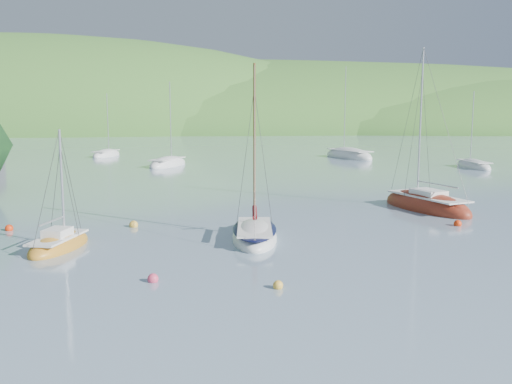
{
  "coord_description": "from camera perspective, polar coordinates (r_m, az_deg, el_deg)",
  "views": [
    {
      "loc": [
        -0.17,
        -21.15,
        6.89
      ],
      "look_at": [
        1.75,
        8.0,
        2.53
      ],
      "focal_mm": 40.0,
      "sensor_mm": 36.0,
      "label": 1
    }
  ],
  "objects": [
    {
      "name": "distant_sloop_d",
      "position": [
        69.82,
        20.91,
        2.41
      ],
      "size": [
        2.69,
        6.74,
        9.45
      ],
      "rotation": [
        0.0,
        0.0,
        0.06
      ],
      "color": "silver",
      "rests_on": "ground"
    },
    {
      "name": "distant_sloop_a",
      "position": [
        68.07,
        -8.8,
        2.74
      ],
      "size": [
        5.33,
        7.93,
        10.69
      ],
      "rotation": [
        0.0,
        0.0,
        -0.4
      ],
      "color": "silver",
      "rests_on": "ground"
    },
    {
      "name": "distant_sloop_b",
      "position": [
        78.99,
        9.26,
        3.54
      ],
      "size": [
        6.71,
        9.99,
        13.46
      ],
      "rotation": [
        0.0,
        0.0,
        0.4
      ],
      "color": "silver",
      "rests_on": "ground"
    },
    {
      "name": "sloop_red",
      "position": [
        40.39,
        16.67,
        -1.37
      ],
      "size": [
        5.34,
        8.43,
        11.79
      ],
      "rotation": [
        0.0,
        0.0,
        0.35
      ],
      "color": "#9A331C",
      "rests_on": "ground"
    },
    {
      "name": "sailboat_yellow",
      "position": [
        29.78,
        -19.09,
        -5.04
      ],
      "size": [
        2.97,
        5.12,
        6.38
      ],
      "rotation": [
        0.0,
        0.0,
        -0.24
      ],
      "color": "#BD7C22",
      "rests_on": "ground"
    },
    {
      "name": "mooring_buoys",
      "position": [
        29.74,
        -5.64,
        -4.71
      ],
      "size": [
        26.24,
        12.29,
        0.51
      ],
      "color": "gold",
      "rests_on": "ground"
    },
    {
      "name": "daysailer_white",
      "position": [
        30.08,
        -0.15,
        -4.32
      ],
      "size": [
        2.69,
        6.51,
        9.82
      ],
      "rotation": [
        0.0,
        0.0,
        -0.06
      ],
      "color": "silver",
      "rests_on": "ground"
    },
    {
      "name": "distant_sloop_c",
      "position": [
        83.32,
        -14.74,
        3.59
      ],
      "size": [
        4.14,
        7.09,
        9.56
      ],
      "rotation": [
        0.0,
        0.0,
        -0.28
      ],
      "color": "silver",
      "rests_on": "ground"
    },
    {
      "name": "ground",
      "position": [
        22.24,
        -3.19,
        -9.57
      ],
      "size": [
        700.0,
        700.0,
        0.0
      ],
      "primitive_type": "plane",
      "color": "gray",
      "rests_on": "ground"
    },
    {
      "name": "shoreline_hills",
      "position": [
        193.93,
        -6.61,
        6.4
      ],
      "size": [
        690.0,
        135.0,
        56.0
      ],
      "color": "#38702A",
      "rests_on": "ground"
    }
  ]
}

